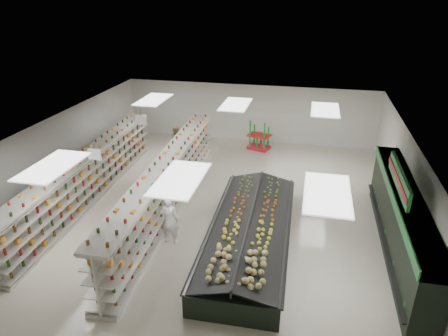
% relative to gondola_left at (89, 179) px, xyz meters
% --- Properties ---
extents(floor, '(16.00, 16.00, 0.00)m').
position_rel_gondola_left_xyz_m(floor, '(5.24, 0.39, -0.91)').
color(floor, beige).
rests_on(floor, ground).
extents(ceiling, '(14.00, 16.00, 0.02)m').
position_rel_gondola_left_xyz_m(ceiling, '(5.24, 0.39, 2.29)').
color(ceiling, white).
rests_on(ceiling, wall_back).
extents(wall_back, '(14.00, 0.02, 3.20)m').
position_rel_gondola_left_xyz_m(wall_back, '(5.24, 8.39, 0.69)').
color(wall_back, silver).
rests_on(wall_back, floor).
extents(wall_front, '(14.00, 0.02, 3.20)m').
position_rel_gondola_left_xyz_m(wall_front, '(5.24, -7.61, 0.69)').
color(wall_front, silver).
rests_on(wall_front, floor).
extents(wall_left, '(0.02, 16.00, 3.20)m').
position_rel_gondola_left_xyz_m(wall_left, '(-1.76, 0.39, 0.69)').
color(wall_left, silver).
rests_on(wall_left, floor).
extents(wall_right, '(0.02, 16.00, 3.20)m').
position_rel_gondola_left_xyz_m(wall_right, '(12.24, 0.39, 0.69)').
color(wall_right, silver).
rests_on(wall_right, floor).
extents(produce_wall_case, '(0.93, 8.00, 2.20)m').
position_rel_gondola_left_xyz_m(produce_wall_case, '(11.77, -1.11, 0.33)').
color(produce_wall_case, black).
rests_on(produce_wall_case, floor).
extents(aisle_sign_near, '(0.52, 0.06, 0.75)m').
position_rel_gondola_left_xyz_m(aisle_sign_near, '(1.44, -1.61, 1.84)').
color(aisle_sign_near, white).
rests_on(aisle_sign_near, ceiling).
extents(aisle_sign_far, '(0.52, 0.06, 0.75)m').
position_rel_gondola_left_xyz_m(aisle_sign_far, '(1.44, 2.39, 1.84)').
color(aisle_sign_far, white).
rests_on(aisle_sign_far, ceiling).
extents(hortifruti_banner, '(0.12, 3.20, 0.95)m').
position_rel_gondola_left_xyz_m(hortifruti_banner, '(11.48, -1.11, 1.74)').
color(hortifruti_banner, '#217E36').
rests_on(hortifruti_banner, ceiling).
extents(gondola_left, '(1.25, 11.42, 1.98)m').
position_rel_gondola_left_xyz_m(gondola_left, '(0.00, 0.00, 0.00)').
color(gondola_left, silver).
rests_on(gondola_left, floor).
extents(gondola_center, '(1.42, 12.10, 2.09)m').
position_rel_gondola_left_xyz_m(gondola_center, '(3.45, -0.05, 0.05)').
color(gondola_center, silver).
rests_on(gondola_center, floor).
extents(produce_island, '(2.88, 7.49, 1.11)m').
position_rel_gondola_left_xyz_m(produce_island, '(6.98, -1.79, -0.40)').
color(produce_island, black).
rests_on(produce_island, floor).
extents(soda_endcap, '(1.33, 1.08, 1.47)m').
position_rel_gondola_left_xyz_m(soda_endcap, '(6.03, 7.08, -0.19)').
color(soda_endcap, red).
rests_on(soda_endcap, floor).
extents(shopper_main, '(0.67, 0.46, 1.79)m').
position_rel_gondola_left_xyz_m(shopper_main, '(4.29, -2.28, -0.01)').
color(shopper_main, silver).
rests_on(shopper_main, floor).
extents(shopper_background, '(0.62, 0.86, 1.62)m').
position_rel_gondola_left_xyz_m(shopper_background, '(2.02, 5.19, -0.10)').
color(shopper_background, '#957D5C').
rests_on(shopper_background, floor).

